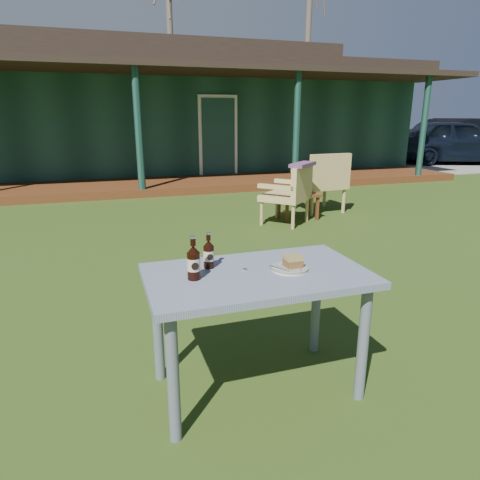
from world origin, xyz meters
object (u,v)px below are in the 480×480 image
object	(u,v)px
cola_bottle_far	(194,262)
side_table	(298,197)
plate	(290,268)
cola_bottle_near	(209,254)
car_far	(461,139)
armchair_right	(323,179)
armchair_left	(291,192)
car_near	(456,142)
cake_slice	(293,261)
cafe_table	(257,290)

from	to	relation	value
cola_bottle_far	side_table	distance (m)	4.51
plate	cola_bottle_near	distance (m)	0.45
car_far	cola_bottle_near	xyz separation A→B (m)	(-11.83, -10.21, 0.08)
armchair_right	side_table	world-z (taller)	armchair_right
side_table	armchair_left	bearing A→B (deg)	-136.30
car_far	cola_bottle_far	xyz separation A→B (m)	(-11.94, -10.36, 0.09)
car_near	car_far	distance (m)	1.66
armchair_left	side_table	bearing A→B (deg)	43.70
cake_slice	cola_bottle_near	bearing A→B (deg)	159.89
cafe_table	car_near	bearing A→B (deg)	41.92
cake_slice	car_far	bearing A→B (deg)	42.33
car_near	cake_slice	distance (m)	13.75
cake_slice	armchair_left	distance (m)	3.93
armchair_right	car_far	bearing A→B (deg)	34.99
car_near	armchair_left	bearing A→B (deg)	144.41
cola_bottle_near	cake_slice	bearing A→B (deg)	-20.11
car_near	car_far	xyz separation A→B (m)	(1.26, 1.08, 0.00)
plate	cola_bottle_far	world-z (taller)	cola_bottle_far
car_far	cafe_table	xyz separation A→B (m)	(-11.60, -10.37, -0.10)
car_near	plate	distance (m)	13.77
cafe_table	side_table	size ratio (longest dim) A/B	2.00
cola_bottle_near	cola_bottle_far	bearing A→B (deg)	-128.88
cake_slice	armchair_left	size ratio (longest dim) A/B	0.11
cola_bottle_near	armchair_right	xyz separation A→B (m)	(2.89, 3.96, -0.26)
car_far	cake_slice	bearing A→B (deg)	121.51
cafe_table	side_table	bearing A→B (deg)	61.23
car_far	cake_slice	xyz separation A→B (m)	(-11.39, -10.37, 0.05)
armchair_right	cola_bottle_near	bearing A→B (deg)	-126.15
car_near	cafe_table	distance (m)	13.90
plate	cola_bottle_far	bearing A→B (deg)	177.31
cola_bottle_far	armchair_left	size ratio (longest dim) A/B	0.27
cake_slice	cola_bottle_far	size ratio (longest dim) A/B	0.40
cola_bottle_far	armchair_right	size ratio (longest dim) A/B	0.24
armchair_right	plate	bearing A→B (deg)	-120.98
side_table	car_near	bearing A→B (deg)	33.65
cola_bottle_far	armchair_right	bearing A→B (deg)	53.75
cafe_table	side_table	distance (m)	4.33
cake_slice	side_table	size ratio (longest dim) A/B	0.15
cola_bottle_far	armchair_right	world-z (taller)	armchair_right
cafe_table	cola_bottle_near	xyz separation A→B (m)	(-0.23, 0.15, 0.18)
cola_bottle_far	cafe_table	bearing A→B (deg)	-1.83
cake_slice	side_table	bearing A→B (deg)	63.74
plate	armchair_left	world-z (taller)	armchair_left
cola_bottle_near	cola_bottle_far	world-z (taller)	cola_bottle_far
cola_bottle_far	car_near	bearing A→B (deg)	40.96
cola_bottle_far	armchair_left	bearing A→B (deg)	58.37
cola_bottle_near	cola_bottle_far	xyz separation A→B (m)	(-0.12, -0.14, 0.01)
cola_bottle_near	armchair_left	bearing A→B (deg)	58.71
cake_slice	cola_bottle_near	xyz separation A→B (m)	(-0.44, 0.16, 0.04)
armchair_left	armchair_right	bearing A→B (deg)	34.14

